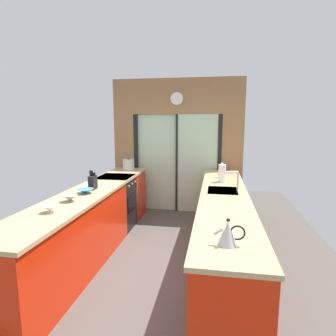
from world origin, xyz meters
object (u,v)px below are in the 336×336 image
object	(u,v)px
mixing_bowl_far	(85,191)
paper_towel_roll	(222,173)
knife_block	(93,182)
kettle	(228,233)
mixing_bowl_mid	(70,198)
soap_bottle	(222,170)
stock_pot	(129,164)
mixing_bowl_near	(50,209)
oven_range	(116,202)

from	to	relation	value
mixing_bowl_far	paper_towel_roll	size ratio (longest dim) A/B	0.72
knife_block	kettle	xyz separation A→B (m)	(1.78, -1.52, -0.01)
mixing_bowl_mid	soap_bottle	xyz separation A→B (m)	(1.78, 1.80, 0.08)
knife_block	stock_pot	bearing A→B (deg)	89.99
paper_towel_roll	stock_pot	bearing A→B (deg)	154.86
knife_block	stock_pot	world-z (taller)	knife_block
mixing_bowl_far	kettle	bearing A→B (deg)	-35.81
mixing_bowl_mid	soap_bottle	world-z (taller)	soap_bottle
mixing_bowl_near	paper_towel_roll	xyz separation A→B (m)	(1.78, 1.84, 0.09)
mixing_bowl_mid	paper_towel_roll	xyz separation A→B (m)	(1.78, 1.43, 0.09)
mixing_bowl_mid	oven_range	bearing A→B (deg)	90.67
mixing_bowl_far	knife_block	xyz separation A→B (m)	(-0.00, 0.24, 0.07)
stock_pot	paper_towel_roll	distance (m)	1.97
stock_pot	soap_bottle	distance (m)	1.84
oven_range	soap_bottle	world-z (taller)	soap_bottle
mixing_bowl_far	soap_bottle	xyz separation A→B (m)	(1.78, 1.41, 0.09)
soap_bottle	mixing_bowl_mid	bearing A→B (deg)	-134.65
oven_range	knife_block	distance (m)	1.09
oven_range	soap_bottle	distance (m)	1.91
mixing_bowl_far	paper_towel_roll	world-z (taller)	paper_towel_roll
mixing_bowl_near	oven_range	bearing A→B (deg)	90.54
kettle	mixing_bowl_near	bearing A→B (deg)	164.65
oven_range	paper_towel_roll	world-z (taller)	paper_towel_roll
mixing_bowl_near	soap_bottle	bearing A→B (deg)	51.15
oven_range	knife_block	size ratio (longest dim) A/B	3.46
paper_towel_roll	oven_range	bearing A→B (deg)	175.71
mixing_bowl_near	mixing_bowl_mid	world-z (taller)	mixing_bowl_mid
stock_pot	oven_range	bearing A→B (deg)	-91.51
mixing_bowl_far	oven_range	bearing A→B (deg)	90.90
oven_range	stock_pot	distance (m)	0.90
mixing_bowl_far	stock_pot	distance (m)	1.88
mixing_bowl_mid	stock_pot	bearing A→B (deg)	90.00
mixing_bowl_mid	knife_block	xyz separation A→B (m)	(-0.00, 0.63, 0.06)
mixing_bowl_near	knife_block	size ratio (longest dim) A/B	0.58
mixing_bowl_mid	soap_bottle	size ratio (longest dim) A/B	0.63
oven_range	kettle	bearing A→B (deg)	-53.81
knife_block	mixing_bowl_near	bearing A→B (deg)	-89.99
oven_range	paper_towel_roll	xyz separation A→B (m)	(1.80, -0.13, 0.60)
knife_block	oven_range	bearing A→B (deg)	91.12
stock_pot	mixing_bowl_mid	bearing A→B (deg)	-90.00
kettle	knife_block	bearing A→B (deg)	139.47
mixing_bowl_far	stock_pot	world-z (taller)	stock_pot
oven_range	mixing_bowl_far	world-z (taller)	mixing_bowl_far
paper_towel_roll	kettle	bearing A→B (deg)	-89.94
kettle	paper_towel_roll	bearing A→B (deg)	90.06
kettle	stock_pot	bearing A→B (deg)	119.41
oven_range	kettle	distance (m)	3.10
soap_bottle	mixing_bowl_near	bearing A→B (deg)	-128.85
stock_pot	kettle	size ratio (longest dim) A/B	0.98
oven_range	soap_bottle	bearing A→B (deg)	7.52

